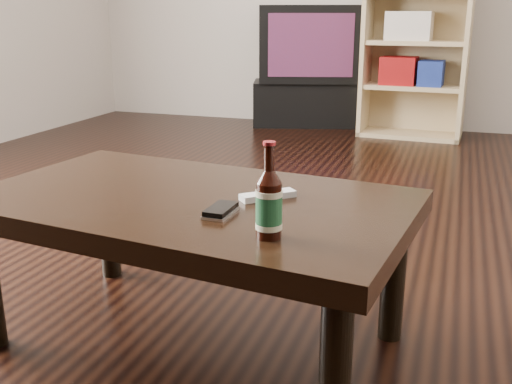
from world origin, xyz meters
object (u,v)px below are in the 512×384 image
(remote, at_px, (268,195))
(tv_stand, at_px, (308,103))
(beer_bottle, at_px, (269,205))
(coffee_table, at_px, (190,216))
(phone, at_px, (221,211))
(bookshelf, at_px, (415,38))
(tv, at_px, (310,44))

(remote, bearing_deg, tv_stand, 148.48)
(tv_stand, distance_m, beer_bottle, 3.91)
(coffee_table, bearing_deg, phone, -39.88)
(phone, distance_m, remote, 0.18)
(bookshelf, relative_size, coffee_table, 1.13)
(bookshelf, xyz_separation_m, coffee_table, (-0.32, -3.34, -0.35))
(bookshelf, distance_m, phone, 3.47)
(tv_stand, distance_m, tv, 0.49)
(tv_stand, bearing_deg, beer_bottle, -93.20)
(bookshelf, height_order, phone, bookshelf)
(coffee_table, height_order, beer_bottle, beer_bottle)
(tv, xyz_separation_m, bookshelf, (0.87, -0.24, 0.06))
(beer_bottle, xyz_separation_m, phone, (-0.16, 0.12, -0.07))
(tv, distance_m, phone, 3.76)
(phone, bearing_deg, coffee_table, 141.15)
(beer_bottle, distance_m, phone, 0.21)
(coffee_table, xyz_separation_m, phone, (0.14, -0.12, 0.07))
(phone, height_order, remote, same)
(beer_bottle, bearing_deg, remote, 108.02)
(tv, xyz_separation_m, phone, (0.69, -3.69, -0.22))
(tv_stand, xyz_separation_m, bookshelf, (0.87, -0.24, 0.56))
(tv_stand, height_order, beer_bottle, beer_bottle)
(tv_stand, distance_m, coffee_table, 3.62)
(tv_stand, xyz_separation_m, tv, (0.00, -0.00, 0.49))
(tv, height_order, phone, tv)
(tv, distance_m, beer_bottle, 3.90)
(beer_bottle, height_order, remote, beer_bottle)
(tv_stand, height_order, remote, remote)
(tv_stand, xyz_separation_m, remote, (0.76, -3.53, 0.27))
(tv, relative_size, coffee_table, 0.74)
(tv, relative_size, remote, 6.60)
(tv_stand, xyz_separation_m, beer_bottle, (0.85, -3.81, 0.34))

